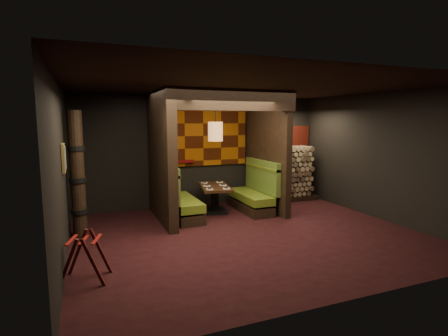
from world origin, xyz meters
TOP-DOWN VIEW (x-y plane):
  - floor at (0.00, 0.00)m, footprint 6.50×5.50m
  - ceiling at (0.00, 0.00)m, footprint 6.50×5.50m
  - wall_back at (0.00, 2.76)m, footprint 6.50×0.02m
  - wall_front at (0.00, -2.76)m, footprint 6.50×0.02m
  - wall_left at (-3.26, 0.00)m, footprint 0.02×5.50m
  - wall_right at (3.26, 0.00)m, footprint 0.02×5.50m
  - partition_left at (-1.35, 1.65)m, footprint 0.20×2.20m
  - partition_right at (1.30, 1.70)m, footprint 0.15×2.10m
  - header_beam at (-0.02, 0.70)m, footprint 2.85×0.18m
  - tapa_back_panel at (-0.02, 2.71)m, footprint 2.40×0.06m
  - tapa_side_panel at (-1.23, 1.82)m, footprint 0.04×1.85m
  - lacquer_shelf at (-0.60, 2.65)m, footprint 0.60×0.12m
  - booth_bench_left at (-0.96, 1.65)m, footprint 0.68×1.60m
  - booth_bench_right at (0.93, 1.65)m, footprint 0.68×1.60m
  - dining_table at (-0.03, 1.82)m, footprint 0.90×1.35m
  - place_settings at (-0.03, 1.82)m, footprint 0.72×1.09m
  - pendant_lamp at (-0.03, 1.77)m, footprint 0.35×0.35m
  - framed_picture at (-3.22, 0.10)m, footprint 0.05×0.36m
  - luggage_rack at (-2.97, -0.92)m, footprint 0.76×0.62m
  - totem_column at (-3.05, 1.10)m, footprint 0.31×0.31m
  - firewood_stack at (2.29, 2.35)m, footprint 1.73×0.70m
  - mosaic_header at (2.29, 2.68)m, footprint 1.83×0.10m
  - bay_front_post at (1.39, 1.96)m, footprint 0.08×0.08m

SIDE VIEW (x-z plane):
  - floor at x=0.00m, z-range -0.02..0.00m
  - luggage_rack at x=-2.97m, z-range 0.00..0.71m
  - booth_bench_left at x=-0.96m, z-range -0.17..0.97m
  - booth_bench_right at x=0.93m, z-range -0.17..0.97m
  - dining_table at x=-0.03m, z-range 0.10..0.75m
  - place_settings at x=-0.03m, z-range 0.65..0.68m
  - firewood_stack at x=2.29m, z-range 0.00..1.50m
  - lacquer_shelf at x=-0.60m, z-range 1.15..1.21m
  - totem_column at x=-3.05m, z-range -0.01..2.39m
  - wall_back at x=0.00m, z-range 0.00..2.85m
  - wall_front at x=0.00m, z-range 0.00..2.85m
  - wall_left at x=-3.26m, z-range 0.00..2.85m
  - wall_right at x=3.26m, z-range 0.00..2.85m
  - partition_left at x=-1.35m, z-range 0.00..2.85m
  - partition_right at x=1.30m, z-range 0.00..2.85m
  - bay_front_post at x=1.39m, z-range 0.00..2.85m
  - framed_picture at x=-3.22m, z-range 1.39..1.85m
  - mosaic_header at x=2.29m, z-range 1.50..2.06m
  - tapa_back_panel at x=-0.02m, z-range 1.04..2.60m
  - tapa_side_panel at x=-1.23m, z-range 1.12..2.58m
  - pendant_lamp at x=-0.03m, z-range 1.40..2.52m
  - header_beam at x=-0.02m, z-range 2.41..2.85m
  - ceiling at x=0.00m, z-range 2.85..2.87m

